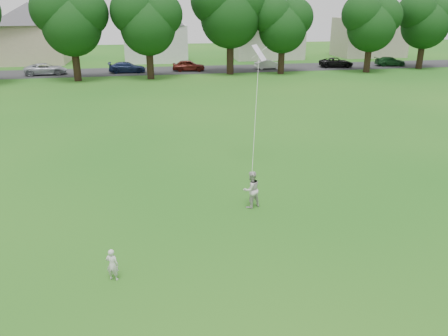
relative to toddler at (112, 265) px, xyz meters
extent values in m
plane|color=#135614|center=(3.27, 0.37, -0.50)|extent=(160.00, 160.00, 0.00)
cube|color=#2D2D30|center=(3.27, 42.37, -0.49)|extent=(90.00, 7.00, 0.01)
imported|color=silver|center=(0.00, 0.00, 0.00)|extent=(0.42, 0.35, 0.99)
imported|color=beige|center=(5.03, 3.95, 0.24)|extent=(0.87, 0.77, 1.48)
plane|color=silver|center=(6.41, 8.47, 4.89)|extent=(0.89, 0.98, 0.67)
cylinder|color=white|center=(5.72, 6.21, 2.73)|extent=(0.01, 0.01, 6.40)
cylinder|color=black|center=(-5.36, 36.44, 1.31)|extent=(0.75, 0.75, 3.60)
cylinder|color=black|center=(2.09, 36.37, 1.26)|extent=(0.74, 0.74, 3.51)
cylinder|color=black|center=(11.04, 38.21, 1.55)|extent=(0.79, 0.79, 4.10)
cylinder|color=black|center=(16.78, 37.42, 1.16)|extent=(0.72, 0.72, 3.31)
cylinder|color=black|center=(26.95, 36.68, 1.18)|extent=(0.73, 0.73, 3.35)
cylinder|color=black|center=(34.78, 38.34, 1.22)|extent=(0.73, 0.73, 3.44)
imported|color=#9C9EAA|center=(-9.37, 41.37, 0.14)|extent=(4.76, 2.61, 1.26)
imported|color=#162247|center=(-0.47, 41.37, 0.12)|extent=(4.22, 1.81, 1.21)
imported|color=#521710|center=(6.67, 41.37, 0.16)|extent=(3.94, 1.91, 1.29)
imported|color=silver|center=(16.45, 41.37, 0.07)|extent=(3.43, 1.30, 1.12)
imported|color=black|center=(25.27, 41.37, 0.10)|extent=(4.40, 2.41, 1.17)
imported|color=#184A20|center=(32.66, 41.37, 0.07)|extent=(3.98, 1.92, 1.12)
cube|color=#C2AE91|center=(-12.73, 52.37, 1.99)|extent=(8.35, 6.83, 4.97)
pyramid|color=#47454A|center=(-12.73, 52.37, 7.20)|extent=(12.04, 12.04, 2.73)
cube|color=white|center=(3.27, 52.37, 1.93)|extent=(8.29, 7.48, 4.85)
pyramid|color=#47454A|center=(3.27, 52.37, 7.01)|extent=(11.96, 11.96, 2.66)
cube|color=beige|center=(19.27, 52.37, 2.25)|extent=(9.68, 6.37, 5.49)
cube|color=#AFA691|center=(35.27, 52.37, 2.29)|extent=(9.62, 6.40, 5.58)
camera|label=1|loc=(1.18, -11.01, 6.91)|focal=35.00mm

